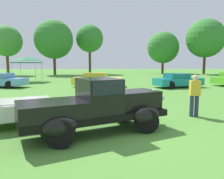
{
  "coord_description": "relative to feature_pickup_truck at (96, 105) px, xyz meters",
  "views": [
    {
      "loc": [
        -0.48,
        -6.62,
        2.21
      ],
      "look_at": [
        -0.19,
        1.24,
        1.21
      ],
      "focal_mm": 35.14,
      "sensor_mm": 36.0,
      "label": 1
    }
  ],
  "objects": [
    {
      "name": "spectator_near_truck",
      "position": [
        3.88,
        1.91,
        0.04
      ],
      "size": [
        0.4,
        0.25,
        1.69
      ],
      "color": "#283351",
      "rests_on": "ground_plane"
    },
    {
      "name": "show_car_skyblue",
      "position": [
        -8.6,
        12.56,
        -0.27
      ],
      "size": [
        4.34,
        2.56,
        1.22
      ],
      "color": "#669EDB",
      "rests_on": "ground_plane"
    },
    {
      "name": "ground_plane",
      "position": [
        0.71,
        -0.04,
        -0.87
      ],
      "size": [
        120.0,
        120.0,
        0.0
      ],
      "primitive_type": "plane",
      "color": "#4C8433"
    },
    {
      "name": "show_car_yellow",
      "position": [
        -0.38,
        12.87,
        -0.27
      ],
      "size": [
        4.55,
        2.29,
        1.22
      ],
      "color": "yellow",
      "rests_on": "ground_plane"
    },
    {
      "name": "treeline_mid_right",
      "position": [
        11.43,
        34.93,
        3.97
      ],
      "size": [
        5.9,
        5.9,
        7.79
      ],
      "color": "#47331E",
      "rests_on": "ground_plane"
    },
    {
      "name": "treeline_far_right",
      "position": [
        17.72,
        31.14,
        5.3
      ],
      "size": [
        6.58,
        6.58,
        9.47
      ],
      "color": "#47331E",
      "rests_on": "ground_plane"
    },
    {
      "name": "treeline_center",
      "position": [
        -2.3,
        33.45,
        5.4
      ],
      "size": [
        4.88,
        4.88,
        8.74
      ],
      "color": "#47331E",
      "rests_on": "ground_plane"
    },
    {
      "name": "feature_pickup_truck",
      "position": [
        0.0,
        0.0,
        0.0
      ],
      "size": [
        4.68,
        3.2,
        1.7
      ],
      "color": "black",
      "rests_on": "ground_plane"
    },
    {
      "name": "treeline_far_left",
      "position": [
        -15.32,
        29.57,
        4.58
      ],
      "size": [
        4.92,
        4.92,
        7.93
      ],
      "color": "brown",
      "rests_on": "ground_plane"
    },
    {
      "name": "show_car_teal",
      "position": [
        6.6,
        11.88,
        -0.27
      ],
      "size": [
        4.43,
        2.79,
        1.22
      ],
      "color": "teal",
      "rests_on": "ground_plane"
    },
    {
      "name": "canopy_tent_left_field",
      "position": [
        -8.14,
        17.78,
        1.55
      ],
      "size": [
        2.68,
        2.68,
        2.71
      ],
      "color": "#B7B7BC",
      "rests_on": "ground_plane"
    },
    {
      "name": "treeline_mid_left",
      "position": [
        -8.04,
        30.66,
        4.97
      ],
      "size": [
        6.38,
        6.38,
        9.04
      ],
      "color": "#47331E",
      "rests_on": "ground_plane"
    }
  ]
}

